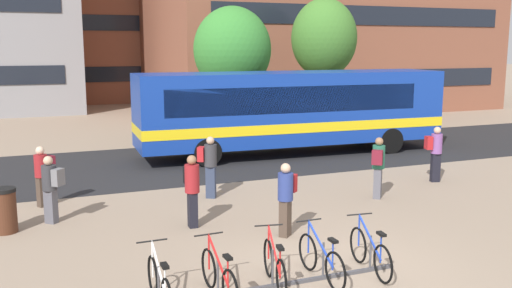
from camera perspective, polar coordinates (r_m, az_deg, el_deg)
The scene contains 20 objects.
ground at distance 11.18m, azimuth 8.68°, elevation -12.27°, with size 200.00×200.00×0.00m, color gray.
bus_lane_asphalt at distance 20.88m, azimuth -6.67°, elevation -1.78°, with size 80.00×7.20×0.01m, color #232326.
city_bus at distance 22.07m, azimuth 3.83°, elevation 3.54°, with size 12.13×3.11×3.20m.
bike_rack at distance 10.22m, azimuth 1.67°, elevation -13.79°, with size 5.01×0.08×0.70m.
parked_bicycle_white_0 at distance 9.50m, azimuth -9.67°, elevation -13.90°, with size 0.52×1.72×0.99m.
parked_bicycle_red_1 at distance 9.71m, azimuth -3.74°, elevation -13.23°, with size 0.52×1.72×0.99m.
parked_bicycle_red_2 at distance 10.12m, azimuth 1.88°, elevation -12.23°, with size 0.54×1.70×0.99m.
parked_bicycle_blue_3 at distance 10.49m, azimuth 6.56°, elevation -11.49°, with size 0.52×1.72×0.99m.
parked_bicycle_blue_4 at distance 10.97m, azimuth 11.40°, elevation -10.65°, with size 0.52×1.72×0.99m.
commuter_red_pack_0 at distance 15.72m, azimuth -4.71°, elevation -1.88°, with size 0.61×0.53×1.73m.
commuter_maroon_pack_1 at distance 15.89m, azimuth -20.67°, elevation -2.65°, with size 0.61×0.53×1.61m.
commuter_maroon_pack_2 at distance 15.94m, azimuth 12.19°, elevation -1.96°, with size 0.58×0.59×1.72m.
commuter_grey_pack_3 at distance 14.29m, azimuth -19.94°, elevation -3.89°, with size 0.59×0.58×1.63m.
commuter_black_pack_4 at distance 13.26m, azimuth -6.47°, elevation -4.20°, with size 0.35×0.53×1.71m.
commuter_red_pack_5 at distance 18.41m, azimuth 17.58°, elevation -0.59°, with size 0.59×0.44×1.73m.
commuter_red_pack_6 at distance 12.57m, azimuth 3.04°, elevation -5.07°, with size 0.60×0.58×1.66m.
trash_bin at distance 14.09m, azimuth -23.97°, elevation -6.12°, with size 0.55×0.55×1.03m.
street_tree_0 at distance 28.94m, azimuth 6.86°, elevation 10.49°, with size 3.28×3.28×6.53m.
street_tree_1 at distance 26.20m, azimuth -2.39°, elevation 9.43°, with size 3.55×3.55×5.98m.
building_centre_block at distance 48.96m, azimuth -14.58°, elevation 13.13°, with size 14.88×12.87×14.52m.
Camera 1 is at (-5.36, -8.87, 4.19)m, focal length 39.76 mm.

